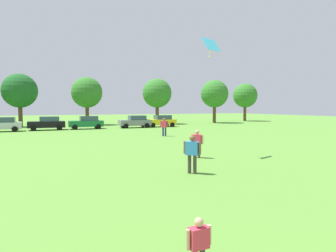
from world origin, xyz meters
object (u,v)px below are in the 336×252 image
parked_car_gray_3 (135,121)px  tree_far_right (245,96)px  parked_car_yellow_4 (161,121)px  tree_right (215,94)px  bystander_near_trees (164,125)px  parked_car_black_1 (47,123)px  adult_bystander (192,151)px  tree_left (20,91)px  parked_car_silver_0 (2,124)px  tree_center_right (157,93)px  tree_center_left (87,93)px  kite (211,46)px  child_kite_flyer (199,242)px  bystander_midfield (197,141)px  parked_car_green_2 (87,122)px

parked_car_gray_3 → tree_far_right: (26.12, 9.98, 4.28)m
parked_car_yellow_4 → tree_right: (12.76, 6.20, 4.33)m
bystander_near_trees → tree_right: tree_right is taller
parked_car_black_1 → tree_right: tree_right is taller
adult_bystander → tree_left: 37.58m
parked_car_silver_0 → parked_car_gray_3: 16.12m
tree_center_right → tree_right: (10.67, -0.86, 0.07)m
tree_center_left → parked_car_silver_0: bearing=-138.8°
parked_car_black_1 → tree_center_right: tree_center_right is taller
parked_car_black_1 → parked_car_gray_3: bearing=179.1°
parked_car_silver_0 → tree_center_left: size_ratio=0.57×
parked_car_black_1 → tree_right: 28.94m
kite → parked_car_black_1: bearing=109.1°
child_kite_flyer → parked_car_black_1: size_ratio=0.24×
parked_car_black_1 → parked_car_gray_3: (11.26, -0.18, 0.00)m
child_kite_flyer → tree_center_left: size_ratio=0.14×
parked_car_yellow_4 → tree_left: size_ratio=0.56×
bystander_midfield → tree_far_right: 45.89m
parked_car_gray_3 → tree_far_right: bearing=-159.1°
bystander_near_trees → tree_center_left: tree_center_left is taller
bystander_midfield → tree_center_left: size_ratio=0.21×
tree_center_left → parked_car_black_1: bearing=-123.9°
adult_bystander → tree_center_right: 37.40m
tree_center_right → kite: bearing=-105.5°
parked_car_black_1 → kite: bearing=109.1°
parked_car_black_1 → child_kite_flyer: bearing=93.2°
tree_left → tree_right: bearing=-3.4°
tree_left → tree_far_right: (40.85, 1.71, -0.02)m
tree_left → adult_bystander: bearing=-76.2°
tree_center_left → parked_car_gray_3: bearing=-60.4°
adult_bystander → tree_far_right: (31.93, 37.98, 4.15)m
parked_car_black_1 → bystander_midfield: bearing=106.9°
bystander_midfield → kite: 5.52m
tree_right → tree_far_right: 10.12m
bystander_near_trees → tree_right: size_ratio=0.23×
parked_car_green_2 → tree_left: size_ratio=0.56×
child_kite_flyer → parked_car_yellow_4: bearing=66.3°
child_kite_flyer → parked_car_yellow_4: 37.54m
parked_car_gray_3 → tree_right: size_ratio=0.56×
tree_center_left → parked_car_green_2: bearing=-98.2°
adult_bystander → tree_far_right: bearing=95.9°
parked_car_green_2 → tree_center_right: size_ratio=0.57×
parked_car_black_1 → parked_car_gray_3: 11.27m
tree_left → tree_center_right: bearing=-2.8°
parked_car_green_2 → parked_car_gray_3: bearing=178.1°
parked_car_green_2 → tree_center_right: tree_center_right is taller
adult_bystander → bystander_near_trees: size_ratio=0.93×
parked_car_silver_0 → parked_car_green_2: (9.61, 0.57, 0.00)m
adult_bystander → parked_car_green_2: size_ratio=0.39×
tree_right → tree_center_left: bearing=172.8°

